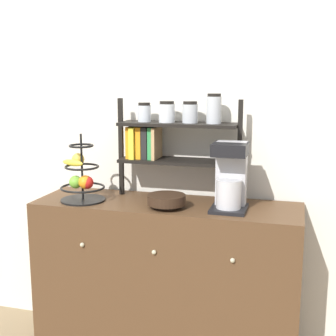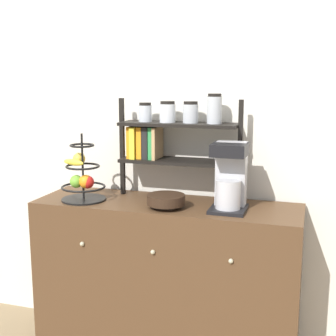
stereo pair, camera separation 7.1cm
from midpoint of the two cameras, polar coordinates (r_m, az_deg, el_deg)
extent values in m
cube|color=silver|center=(2.75, 2.22, 5.00)|extent=(7.00, 0.05, 2.60)
cube|color=#4C331E|center=(2.72, 0.57, -13.58)|extent=(1.46, 0.44, 0.91)
sphere|color=#B2AD8C|center=(2.57, -9.64, -9.12)|extent=(0.02, 0.02, 0.02)
sphere|color=#B2AD8C|center=(2.42, -1.01, -10.22)|extent=(0.02, 0.02, 0.02)
sphere|color=#B2AD8C|center=(2.34, 8.56, -11.17)|extent=(0.02, 0.02, 0.02)
cube|color=black|center=(2.45, 8.20, -4.97)|extent=(0.18, 0.22, 0.02)
cube|color=#B7B7BC|center=(2.46, 8.54, -0.66)|extent=(0.16, 0.09, 0.33)
cylinder|color=#B7B7BC|center=(2.41, 8.18, -3.19)|extent=(0.13, 0.13, 0.15)
cube|color=black|center=(2.37, 8.36, 2.23)|extent=(0.17, 0.17, 0.06)
cylinder|color=black|center=(2.67, -9.47, -3.77)|extent=(0.25, 0.25, 0.01)
cylinder|color=black|center=(2.63, -9.60, 0.20)|extent=(0.01, 0.01, 0.37)
torus|color=black|center=(2.65, -9.52, -2.29)|extent=(0.25, 0.25, 0.01)
torus|color=black|center=(2.63, -9.60, 0.20)|extent=(0.19, 0.19, 0.01)
torus|color=black|center=(2.61, -9.68, 2.73)|extent=(0.14, 0.14, 0.01)
sphere|color=red|center=(2.60, -9.01, -1.70)|extent=(0.07, 0.07, 0.07)
sphere|color=#6BAD33|center=(2.63, -10.35, -1.63)|extent=(0.07, 0.07, 0.07)
sphere|color=orange|center=(2.61, -9.20, -1.65)|extent=(0.08, 0.08, 0.08)
ellipsoid|color=yellow|center=(2.64, -10.69, 0.68)|extent=(0.15, 0.08, 0.04)
sphere|color=gold|center=(2.67, -10.03, 1.11)|extent=(0.07, 0.07, 0.07)
cylinder|color=black|center=(2.47, 0.58, -4.67)|extent=(0.11, 0.11, 0.02)
cylinder|color=black|center=(2.46, 0.58, -3.86)|extent=(0.20, 0.20, 0.05)
cube|color=black|center=(2.73, -4.85, 2.60)|extent=(0.02, 0.02, 0.56)
cube|color=black|center=(2.56, 9.55, 1.92)|extent=(0.02, 0.02, 0.56)
cube|color=black|center=(2.64, 2.10, 0.83)|extent=(0.66, 0.20, 0.02)
cube|color=black|center=(2.61, 2.13, 5.34)|extent=(0.66, 0.20, 0.02)
cube|color=orange|center=(2.71, -3.65, 3.21)|extent=(0.02, 0.13, 0.18)
cube|color=yellow|center=(2.70, -3.09, 3.19)|extent=(0.03, 0.16, 0.18)
cube|color=orange|center=(2.69, -2.41, 3.16)|extent=(0.03, 0.12, 0.18)
cube|color=black|center=(2.67, -1.70, 3.13)|extent=(0.03, 0.13, 0.18)
cube|color=#2D8C47|center=(2.66, -1.00, 3.10)|extent=(0.02, 0.13, 0.18)
cube|color=tan|center=(2.66, -0.51, 3.08)|extent=(0.02, 0.16, 0.18)
cylinder|color=silver|center=(2.66, -2.02, 6.64)|extent=(0.07, 0.07, 0.09)
cylinder|color=black|center=(2.66, -2.03, 7.81)|extent=(0.07, 0.07, 0.02)
cylinder|color=silver|center=(2.62, 0.73, 6.69)|extent=(0.09, 0.09, 0.10)
cylinder|color=black|center=(2.62, 0.74, 7.97)|extent=(0.08, 0.08, 0.02)
cylinder|color=#ADB2B7|center=(2.59, 3.57, 6.62)|extent=(0.09, 0.09, 0.10)
cylinder|color=black|center=(2.58, 3.58, 7.93)|extent=(0.08, 0.08, 0.02)
cylinder|color=#ADB2B7|center=(2.56, 6.48, 7.02)|extent=(0.08, 0.08, 0.15)
cylinder|color=black|center=(2.55, 6.52, 8.83)|extent=(0.07, 0.07, 0.02)
camera|label=1|loc=(0.04, -89.19, 0.15)|focal=50.00mm
camera|label=2|loc=(0.04, 90.81, -0.15)|focal=50.00mm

